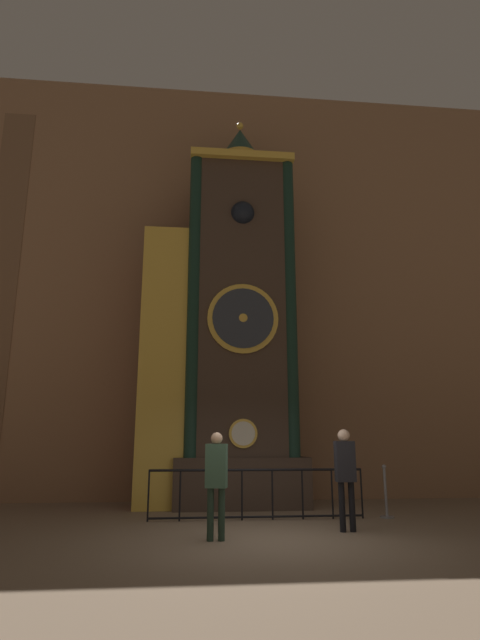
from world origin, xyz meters
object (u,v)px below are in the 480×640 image
clock_tower (225,326)px  visitor_near (216,475)px  stanchion_post (386,500)px  visitor_far (345,469)px

clock_tower → visitor_near: 5.31m
stanchion_post → clock_tower: bearing=148.5°
clock_tower → stanchion_post: 5.58m
clock_tower → stanchion_post: bearing=-31.5°
visitor_far → clock_tower: bearing=119.9°
visitor_near → stanchion_post: bearing=43.2°
visitor_near → clock_tower: bearing=97.9°
visitor_near → visitor_far: bearing=27.3°
visitor_near → stanchion_post: 4.25m
clock_tower → visitor_near: size_ratio=6.21×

